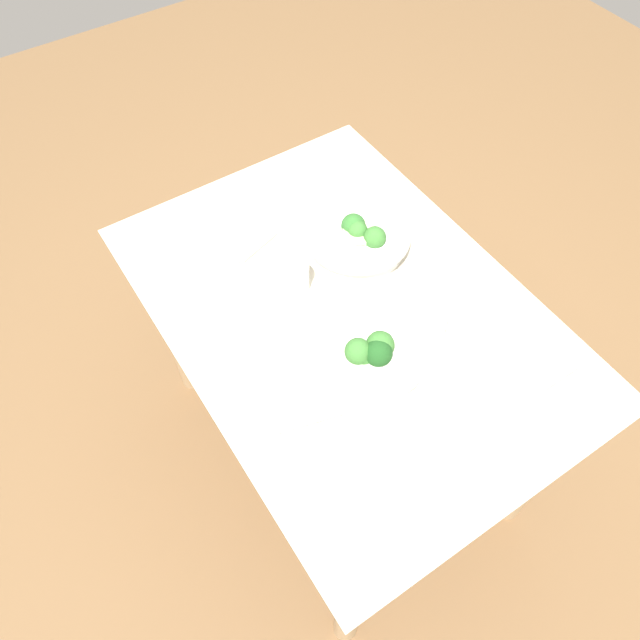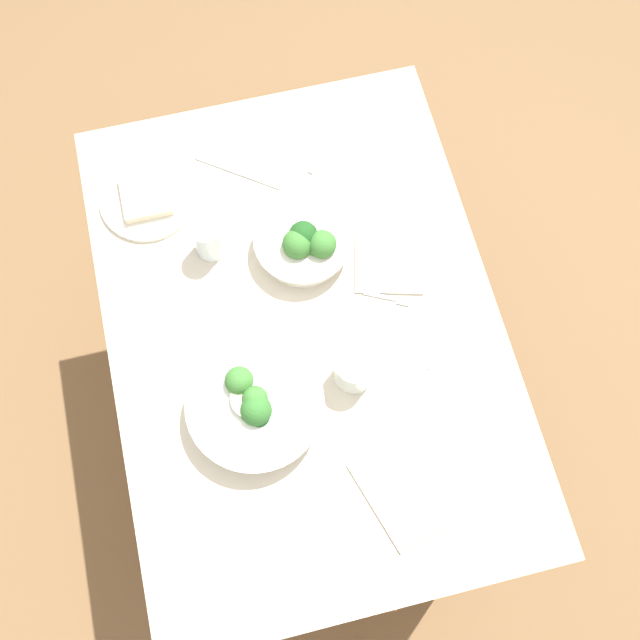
% 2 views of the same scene
% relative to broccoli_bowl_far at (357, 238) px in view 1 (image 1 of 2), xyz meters
% --- Properties ---
extents(ground_plane, '(6.00, 6.00, 0.00)m').
position_rel_broccoli_bowl_far_xyz_m(ground_plane, '(0.16, -0.14, -0.80)').
color(ground_plane, brown).
extents(dining_table, '(1.19, 0.83, 0.77)m').
position_rel_broccoli_bowl_far_xyz_m(dining_table, '(0.16, -0.14, -0.18)').
color(dining_table, beige).
rests_on(dining_table, ground_plane).
extents(broccoli_bowl_far, '(0.28, 0.28, 0.10)m').
position_rel_broccoli_bowl_far_xyz_m(broccoli_bowl_far, '(0.00, 0.00, 0.00)').
color(broccoli_bowl_far, white).
rests_on(broccoli_bowl_far, dining_table).
extents(broccoli_bowl_near, '(0.21, 0.21, 0.10)m').
position_rel_broccoli_bowl_far_xyz_m(broccoli_bowl_near, '(0.33, -0.18, 0.00)').
color(broccoli_bowl_near, silver).
rests_on(broccoli_bowl_near, dining_table).
extents(bread_side_plate, '(0.22, 0.22, 0.03)m').
position_rel_broccoli_bowl_far_xyz_m(bread_side_plate, '(0.54, 0.14, -0.03)').
color(bread_side_plate, silver).
rests_on(bread_side_plate, dining_table).
extents(water_glass_center, '(0.07, 0.07, 0.10)m').
position_rel_broccoli_bowl_far_xyz_m(water_glass_center, '(0.38, 0.02, 0.01)').
color(water_glass_center, silver).
rests_on(water_glass_center, dining_table).
extents(water_glass_side, '(0.08, 0.08, 0.09)m').
position_rel_broccoli_bowl_far_xyz_m(water_glass_side, '(0.02, -0.21, 0.01)').
color(water_glass_side, silver).
rests_on(water_glass_side, dining_table).
extents(fork_by_far_bowl, '(0.08, 0.07, 0.00)m').
position_rel_broccoli_bowl_far_xyz_m(fork_by_far_bowl, '(0.55, -0.26, -0.03)').
color(fork_by_far_bowl, '#B7B7BC').
rests_on(fork_by_far_bowl, dining_table).
extents(fork_by_near_bowl, '(0.05, 0.10, 0.00)m').
position_rel_broccoli_bowl_far_xyz_m(fork_by_near_bowl, '(0.17, -0.33, -0.03)').
color(fork_by_near_bowl, '#B7B7BC').
rests_on(fork_by_near_bowl, dining_table).
extents(table_knife_left, '(0.18, 0.08, 0.00)m').
position_rel_broccoli_bowl_far_xyz_m(table_knife_left, '(0.08, -0.41, -0.03)').
color(table_knife_left, '#B7B7BC').
rests_on(table_knife_left, dining_table).
extents(table_knife_right, '(0.13, 0.18, 0.00)m').
position_rel_broccoli_bowl_far_xyz_m(table_knife_right, '(0.56, -0.08, -0.03)').
color(table_knife_right, '#B7B7BC').
rests_on(table_knife_right, dining_table).
extents(napkin_folded_upper, '(0.23, 0.19, 0.01)m').
position_rel_broccoli_bowl_far_xyz_m(napkin_folded_upper, '(-0.23, -0.25, -0.03)').
color(napkin_folded_upper, '#B1A997').
rests_on(napkin_folded_upper, dining_table).
extents(napkin_folded_lower, '(0.23, 0.19, 0.01)m').
position_rel_broccoli_bowl_far_xyz_m(napkin_folded_lower, '(0.28, -0.36, -0.03)').
color(napkin_folded_lower, '#B1A997').
rests_on(napkin_folded_lower, dining_table).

